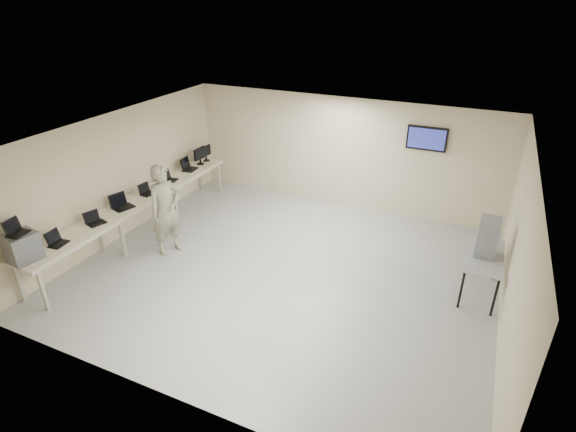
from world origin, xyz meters
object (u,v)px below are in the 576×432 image
at_px(workbench, 138,203).
at_px(side_table, 484,259).
at_px(equipment_box, 23,247).
at_px(soldier, 166,210).

height_order(workbench, side_table, workbench).
relative_size(workbench, equipment_box, 11.77).
distance_m(workbench, soldier, 1.09).
bearing_deg(workbench, soldier, -16.86).
bearing_deg(side_table, soldier, -169.54).
bearing_deg(equipment_box, soldier, 75.38).
bearing_deg(workbench, equipment_box, -91.31).
bearing_deg(side_table, workbench, -173.46).
height_order(equipment_box, side_table, equipment_box).
bearing_deg(equipment_box, side_table, 35.77).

